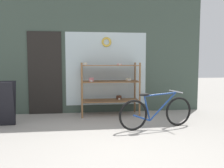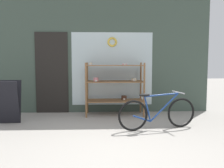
% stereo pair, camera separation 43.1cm
% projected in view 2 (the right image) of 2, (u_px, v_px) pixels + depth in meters
% --- Properties ---
extents(ground_plane, '(30.00, 30.00, 0.00)m').
position_uv_depth(ground_plane, '(107.00, 153.00, 3.70)').
color(ground_plane, gray).
extents(storefront_facade, '(5.53, 0.13, 3.37)m').
position_uv_depth(storefront_facade, '(103.00, 50.00, 6.55)').
color(storefront_facade, '#3D4C42').
rests_on(storefront_facade, ground_plane).
extents(display_case, '(1.44, 0.58, 1.32)m').
position_uv_depth(display_case, '(115.00, 84.00, 6.23)').
color(display_case, brown).
rests_on(display_case, ground_plane).
extents(bicycle, '(1.63, 0.54, 0.74)m').
position_uv_depth(bicycle, '(157.00, 113.00, 4.97)').
color(bicycle, black).
rests_on(bicycle, ground_plane).
extents(sandwich_board, '(0.48, 0.40, 0.93)m').
position_uv_depth(sandwich_board, '(9.00, 102.00, 5.42)').
color(sandwich_board, black).
rests_on(sandwich_board, ground_plane).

